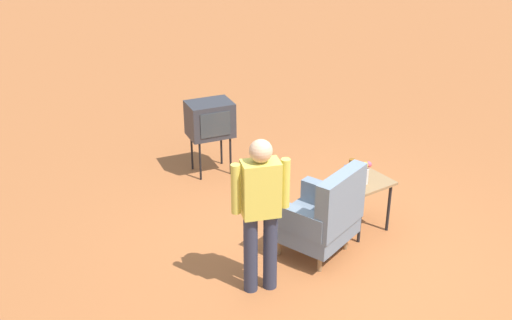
% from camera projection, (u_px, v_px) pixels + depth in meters
% --- Properties ---
extents(ground_plane, '(60.00, 60.00, 0.00)m').
position_uv_depth(ground_plane, '(331.00, 255.00, 6.81)').
color(ground_plane, '#AD6033').
extents(armchair, '(0.96, 0.98, 1.06)m').
position_uv_depth(armchair, '(322.00, 215.00, 6.60)').
color(armchair, '#937047').
rests_on(armchair, ground).
extents(side_table, '(0.56, 0.56, 0.64)m').
position_uv_depth(side_table, '(363.00, 187.00, 7.09)').
color(side_table, black).
rests_on(side_table, ground).
extents(tv_on_stand, '(0.67, 0.54, 1.03)m').
position_uv_depth(tv_on_stand, '(210.00, 120.00, 8.34)').
color(tv_on_stand, black).
rests_on(tv_on_stand, ground).
extents(person_standing, '(0.54, 0.33, 1.64)m').
position_uv_depth(person_standing, '(261.00, 207.00, 5.87)').
color(person_standing, '#2D3347').
rests_on(person_standing, ground).
extents(soda_can_blue, '(0.07, 0.07, 0.12)m').
position_uv_depth(soda_can_blue, '(347.00, 171.00, 7.12)').
color(soda_can_blue, blue).
rests_on(soda_can_blue, side_table).
extents(bottle_tall_amber, '(0.07, 0.07, 0.30)m').
position_uv_depth(bottle_tall_amber, '(351.00, 171.00, 6.90)').
color(bottle_tall_amber, brown).
rests_on(bottle_tall_amber, side_table).
extents(flower_vase, '(0.15, 0.10, 0.27)m').
position_uv_depth(flower_vase, '(365.00, 171.00, 6.91)').
color(flower_vase, silver).
rests_on(flower_vase, side_table).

